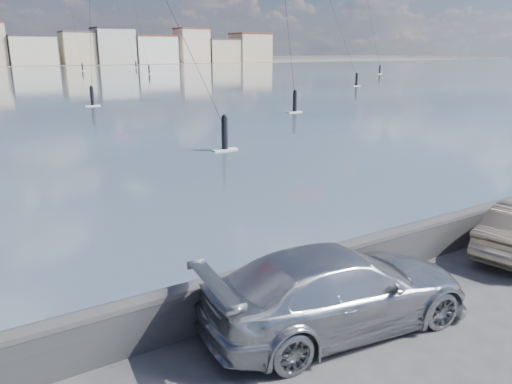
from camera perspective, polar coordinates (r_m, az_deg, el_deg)
ground at (r=8.99m, az=8.93°, el=-20.81°), size 700.00×700.00×0.00m
seawall at (r=10.52m, az=-0.81°, el=-10.99°), size 400.00×0.36×1.08m
car_silver at (r=10.14m, az=9.41°, el=-10.86°), size 5.83×2.92×1.62m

